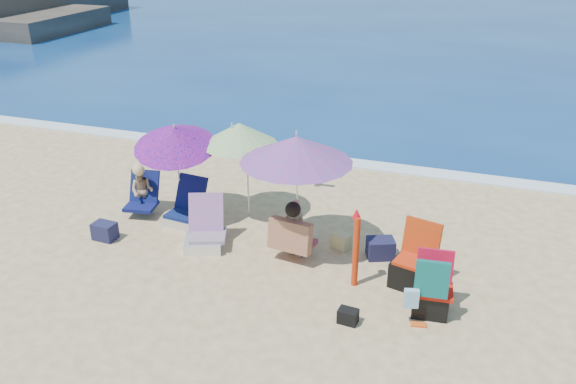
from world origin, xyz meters
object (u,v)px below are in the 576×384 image
(umbrella_blue, at_px, (174,137))
(umbrella_turquoise, at_px, (296,149))
(camp_chair_left, at_px, (413,267))
(furled_umbrella, at_px, (356,245))
(chair_navy, at_px, (185,212))
(chair_rainbow, at_px, (205,234))
(person_center, at_px, (294,231))
(umbrella_striped, at_px, (240,134))
(person_left, at_px, (142,191))
(camp_chair_right, at_px, (430,293))

(umbrella_blue, bearing_deg, umbrella_turquoise, -8.83)
(camp_chair_left, bearing_deg, furled_umbrella, -161.10)
(chair_navy, xyz_separation_m, chair_rainbow, (0.70, -0.64, 0.01))
(furled_umbrella, relative_size, person_center, 1.22)
(umbrella_turquoise, height_order, umbrella_striped, umbrella_turquoise)
(person_center, bearing_deg, umbrella_blue, 165.96)
(umbrella_turquoise, distance_m, person_left, 3.38)
(furled_umbrella, xyz_separation_m, person_center, (-1.09, 0.43, -0.19))
(umbrella_blue, distance_m, chair_navy, 1.39)
(camp_chair_left, bearing_deg, person_center, 175.42)
(chair_rainbow, xyz_separation_m, camp_chair_left, (3.40, -0.04, 0.07))
(umbrella_striped, relative_size, chair_navy, 2.25)
(umbrella_striped, distance_m, umbrella_blue, 1.11)
(umbrella_turquoise, bearing_deg, chair_rainbow, -166.74)
(camp_chair_right, relative_size, person_center, 0.90)
(umbrella_turquoise, distance_m, chair_rainbow, 2.16)
(umbrella_turquoise, xyz_separation_m, umbrella_striped, (-1.32, 0.89, -0.19))
(umbrella_turquoise, distance_m, umbrella_blue, 2.33)
(umbrella_striped, height_order, person_center, umbrella_striped)
(umbrella_striped, height_order, person_left, umbrella_striped)
(umbrella_turquoise, distance_m, camp_chair_right, 2.87)
(chair_navy, bearing_deg, person_left, 173.38)
(camp_chair_left, bearing_deg, umbrella_striped, 158.76)
(umbrella_turquoise, bearing_deg, furled_umbrella, -30.24)
(umbrella_turquoise, xyz_separation_m, person_left, (-3.08, 0.40, -1.32))
(umbrella_striped, bearing_deg, umbrella_blue, -151.48)
(umbrella_striped, bearing_deg, camp_chair_right, -28.04)
(furled_umbrella, bearing_deg, person_center, 158.47)
(camp_chair_right, distance_m, person_center, 2.36)
(chair_rainbow, height_order, person_left, person_left)
(umbrella_blue, distance_m, person_left, 1.39)
(umbrella_blue, relative_size, camp_chair_left, 2.01)
(person_center, relative_size, person_left, 1.03)
(chair_navy, distance_m, camp_chair_left, 4.16)
(umbrella_turquoise, distance_m, furled_umbrella, 1.70)
(furled_umbrella, height_order, chair_navy, furled_umbrella)
(umbrella_striped, relative_size, person_left, 1.84)
(umbrella_turquoise, height_order, camp_chair_left, umbrella_turquoise)
(camp_chair_right, bearing_deg, umbrella_blue, 163.19)
(umbrella_striped, bearing_deg, chair_navy, -144.97)
(chair_rainbow, relative_size, person_left, 0.93)
(chair_navy, bearing_deg, camp_chair_left, -9.34)
(umbrella_turquoise, xyz_separation_m, camp_chair_left, (1.94, -0.38, -1.48))
(chair_rainbow, bearing_deg, furled_umbrella, -6.89)
(umbrella_striped, bearing_deg, furled_umbrella, -32.25)
(umbrella_turquoise, relative_size, chair_navy, 2.83)
(umbrella_turquoise, xyz_separation_m, umbrella_blue, (-2.30, 0.36, -0.18))
(umbrella_blue, xyz_separation_m, person_left, (-0.78, 0.04, -1.15))
(umbrella_turquoise, height_order, chair_navy, umbrella_turquoise)
(umbrella_striped, height_order, umbrella_blue, umbrella_blue)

